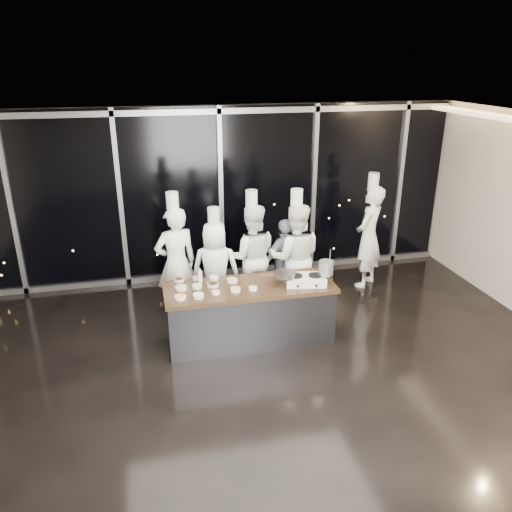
% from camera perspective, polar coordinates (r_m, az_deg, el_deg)
% --- Properties ---
extents(ground, '(9.00, 9.00, 0.00)m').
position_cam_1_polar(ground, '(6.90, 0.91, -13.32)').
color(ground, black).
rests_on(ground, ground).
extents(room_shell, '(9.02, 7.02, 3.21)m').
position_cam_1_polar(room_shell, '(5.95, 2.69, 4.93)').
color(room_shell, beige).
rests_on(room_shell, ground).
extents(window_wall, '(8.90, 0.11, 3.20)m').
position_cam_1_polar(window_wall, '(9.32, -4.06, 6.98)').
color(window_wall, black).
rests_on(window_wall, ground).
extents(demo_counter, '(2.46, 0.86, 0.90)m').
position_cam_1_polar(demo_counter, '(7.41, -0.72, -6.54)').
color(demo_counter, '#3A3A3F').
rests_on(demo_counter, ground).
extents(stove, '(0.62, 0.45, 0.14)m').
position_cam_1_polar(stove, '(7.28, 5.66, -2.71)').
color(stove, silver).
rests_on(stove, demo_counter).
extents(frying_pan, '(0.58, 0.37, 0.05)m').
position_cam_1_polar(frying_pan, '(7.19, 3.23, -2.05)').
color(frying_pan, gray).
rests_on(frying_pan, stove).
extents(stock_pot, '(0.24, 0.24, 0.21)m').
position_cam_1_polar(stock_pot, '(7.26, 8.01, -1.34)').
color(stock_pot, '#A5A5A7').
rests_on(stock_pot, stove).
extents(prep_bowls, '(1.17, 0.73, 0.05)m').
position_cam_1_polar(prep_bowls, '(7.16, -5.70, -3.49)').
color(prep_bowls, silver).
rests_on(prep_bowls, demo_counter).
extents(squeeze_bottle, '(0.06, 0.06, 0.23)m').
position_cam_1_polar(squeeze_bottle, '(7.31, -6.43, -2.23)').
color(squeeze_bottle, silver).
rests_on(squeeze_bottle, demo_counter).
extents(chef_far_left, '(0.77, 0.60, 2.08)m').
position_cam_1_polar(chef_far_left, '(8.00, -9.11, -0.72)').
color(chef_far_left, white).
rests_on(chef_far_left, ground).
extents(chef_left, '(0.87, 0.66, 1.82)m').
position_cam_1_polar(chef_left, '(8.06, -4.65, -1.39)').
color(chef_left, white).
rests_on(chef_left, ground).
extents(chef_center, '(0.96, 0.80, 2.02)m').
position_cam_1_polar(chef_center, '(8.26, -0.50, -0.01)').
color(chef_center, white).
rests_on(chef_center, ground).
extents(guest, '(0.96, 0.63, 1.51)m').
position_cam_1_polar(guest, '(8.41, 3.41, -0.71)').
color(guest, '#151F3A').
rests_on(guest, ground).
extents(chef_right, '(1.03, 0.88, 2.06)m').
position_cam_1_polar(chef_right, '(8.20, 4.47, -0.10)').
color(chef_right, white).
rests_on(chef_right, ground).
extents(chef_side, '(0.81, 0.80, 2.12)m').
position_cam_1_polar(chef_side, '(9.25, 12.75, 2.24)').
color(chef_side, white).
rests_on(chef_side, ground).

